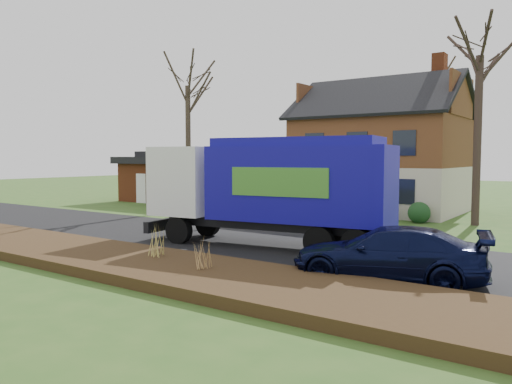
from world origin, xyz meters
The scene contains 13 objects.
ground centered at (0.00, 0.00, 0.00)m, with size 120.00×120.00×0.00m, color #2E531B.
road centered at (0.00, 0.00, 0.01)m, with size 80.00×7.00×0.02m, color black.
mulch_verge centered at (0.00, -5.30, 0.15)m, with size 80.00×3.50×0.30m, color #311E10.
main_house centered at (1.49, 13.91, 4.03)m, with size 12.95×8.95×9.26m.
ranch_house centered at (-12.00, 13.00, 1.81)m, with size 9.80×8.20×3.70m.
garbage_truck centered at (3.15, -0.03, 2.28)m, with size 9.49×3.78×3.95m.
silver_sedan centered at (-3.09, 5.28, 0.79)m, with size 1.67×4.79×1.58m, color #9C9FA3.
navy_wagon centered at (8.48, -2.58, 0.73)m, with size 2.04×5.01×1.45m, color black.
tree_front_west centered at (-8.03, 7.72, 8.74)m, with size 3.57×3.57×10.61m.
tree_front_east centered at (8.08, 10.35, 9.34)m, with size 4.13×4.13×11.49m.
tree_back centered at (2.74, 20.98, 9.36)m, with size 3.55×3.55×11.23m.
grass_clump_mid centered at (2.18, -4.78, 0.78)m, with size 0.35×0.29×0.97m.
grass_clump_east centered at (4.31, -5.23, 0.72)m, with size 0.34×0.28×0.85m.
Camera 1 is at (13.05, -15.20, 3.27)m, focal length 35.00 mm.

